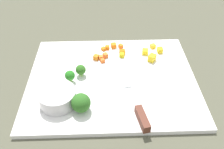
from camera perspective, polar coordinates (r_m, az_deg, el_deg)
name	(u,v)px	position (r m, az deg, el deg)	size (l,w,h in m)	color
ground_plane	(112,81)	(0.63, 0.00, -1.50)	(4.00, 4.00, 0.00)	#525240
cutting_board	(112,79)	(0.63, 0.00, -1.10)	(0.42, 0.34, 0.01)	white
prep_bowl	(58,97)	(0.56, -12.60, -5.22)	(0.08, 0.08, 0.04)	#BDB8B9
chef_knife	(134,99)	(0.56, 5.10, -5.73)	(0.07, 0.28, 0.02)	silver
carrot_dice_0	(122,52)	(0.70, 2.41, 5.26)	(0.02, 0.01, 0.01)	orange
carrot_dice_1	(96,57)	(0.68, -3.73, 4.02)	(0.01, 0.01, 0.01)	orange
carrot_dice_2	(103,61)	(0.67, -2.22, 3.26)	(0.01, 0.01, 0.01)	orange
carrot_dice_3	(114,46)	(0.73, 0.38, 6.76)	(0.01, 0.01, 0.01)	orange
carrot_dice_4	(107,48)	(0.72, -1.13, 6.32)	(0.01, 0.01, 0.01)	orange
carrot_dice_5	(104,49)	(0.72, -1.96, 6.00)	(0.01, 0.01, 0.01)	orange
carrot_dice_6	(121,46)	(0.73, 2.07, 6.63)	(0.01, 0.01, 0.01)	orange
carrot_dice_7	(101,58)	(0.68, -2.61, 3.96)	(0.01, 0.01, 0.01)	orange
carrot_dice_8	(105,55)	(0.69, -1.57, 4.47)	(0.01, 0.01, 0.01)	orange
pepper_dice_0	(160,50)	(0.72, 11.14, 5.60)	(0.01, 0.02, 0.01)	yellow
pepper_dice_1	(122,55)	(0.69, 2.33, 4.56)	(0.01, 0.01, 0.01)	yellow
pepper_dice_2	(153,46)	(0.73, 9.52, 6.56)	(0.01, 0.01, 0.01)	yellow
pepper_dice_3	(145,52)	(0.71, 7.74, 5.30)	(0.02, 0.02, 0.01)	yellow
pepper_dice_4	(152,58)	(0.68, 9.33, 3.84)	(0.02, 0.02, 0.02)	yellow
broccoli_floret_0	(70,76)	(0.61, -9.81, -0.29)	(0.03, 0.03, 0.03)	#85BC5B
broccoli_floret_1	(81,70)	(0.62, -7.32, 1.06)	(0.03, 0.03, 0.03)	#91BD63
broccoli_floret_2	(81,103)	(0.53, -7.27, -6.64)	(0.04, 0.04, 0.05)	#80B461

